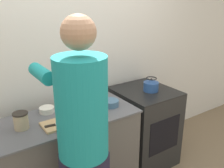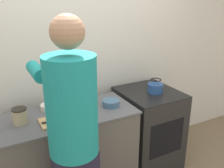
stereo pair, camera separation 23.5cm
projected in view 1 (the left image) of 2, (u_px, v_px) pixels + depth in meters
name	position (u px, v px, depth m)	size (l,w,h in m)	color
wall_back	(74.00, 58.00, 2.66)	(8.00, 0.05, 2.60)	silver
counter	(68.00, 158.00, 2.41)	(1.33, 0.60, 0.89)	#5B5651
oven	(144.00, 126.00, 2.98)	(0.62, 0.68, 0.92)	black
person	(82.00, 136.00, 1.76)	(0.40, 0.64, 1.83)	#221F36
cutting_board	(59.00, 124.00, 2.12)	(0.28, 0.21, 0.02)	tan
knife	(58.00, 124.00, 2.09)	(0.24, 0.07, 0.01)	silver
kettle	(151.00, 85.00, 2.79)	(0.17, 0.17, 0.15)	#284C8C
bowl_prep	(47.00, 110.00, 2.34)	(0.14, 0.14, 0.05)	silver
bowl_mixing	(110.00, 103.00, 2.48)	(0.17, 0.17, 0.06)	#426684
canister_jar	(21.00, 121.00, 2.04)	(0.12, 0.12, 0.14)	tan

